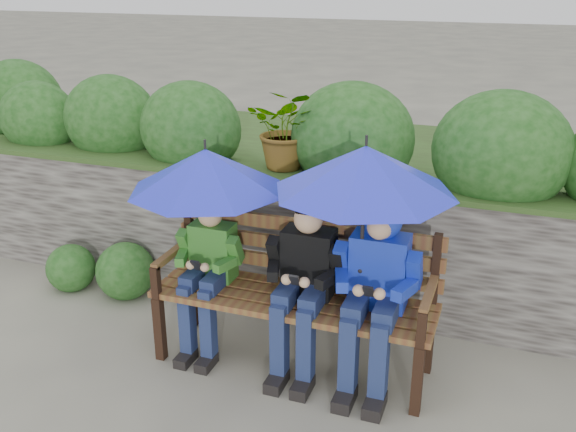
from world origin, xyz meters
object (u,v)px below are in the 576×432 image
(boy_left, at_px, (208,267))
(umbrella_left, at_px, (206,170))
(boy_middle, at_px, (304,279))
(park_bench, at_px, (296,285))
(boy_right, at_px, (376,280))
(umbrella_right, at_px, (365,169))

(boy_left, distance_m, umbrella_left, 0.65)
(boy_left, xyz_separation_m, boy_middle, (0.67, -0.01, 0.03))
(park_bench, distance_m, boy_right, 0.56)
(park_bench, distance_m, umbrella_right, 0.95)
(park_bench, bearing_deg, boy_right, -8.19)
(umbrella_left, height_order, umbrella_right, umbrella_right)
(boy_left, distance_m, boy_right, 1.12)
(park_bench, distance_m, boy_left, 0.60)
(boy_left, xyz_separation_m, umbrella_right, (1.02, 0.01, 0.77))
(boy_right, distance_m, umbrella_left, 1.25)
(umbrella_left, bearing_deg, boy_left, -88.90)
(boy_left, bearing_deg, boy_right, 0.03)
(umbrella_left, bearing_deg, park_bench, 2.75)
(boy_right, relative_size, umbrella_right, 1.10)
(umbrella_right, bearing_deg, boy_left, -179.60)
(boy_middle, relative_size, umbrella_right, 1.06)
(park_bench, bearing_deg, umbrella_right, -9.14)
(park_bench, xyz_separation_m, umbrella_right, (0.43, -0.07, 0.84))
(park_bench, height_order, boy_right, boy_right)
(umbrella_left, relative_size, umbrella_right, 0.95)
(boy_middle, bearing_deg, park_bench, 132.10)
(boy_right, distance_m, umbrella_right, 0.69)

